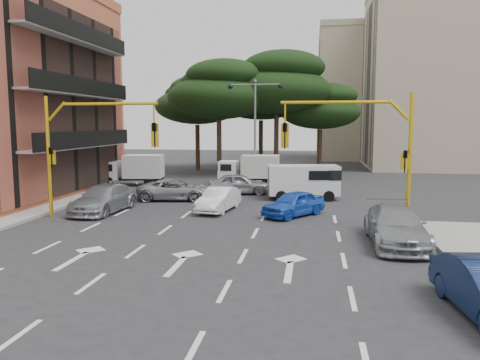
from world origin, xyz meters
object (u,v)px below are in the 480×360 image
(signal_mast_right, at_px, (368,141))
(box_truck_a, at_px, (132,170))
(car_silver_cross_a, at_px, (175,190))
(signal_mast_left, at_px, (82,139))
(street_lamp_center, at_px, (255,113))
(van_white, at_px, (303,182))
(car_silver_wagon, at_px, (104,199))
(car_silver_cross_b, at_px, (239,184))
(car_blue_compact, at_px, (294,204))
(car_white_hatch, at_px, (219,199))
(car_silver_parked, at_px, (396,226))
(box_truck_b, at_px, (249,170))

(signal_mast_right, height_order, box_truck_a, signal_mast_right)
(car_silver_cross_a, bearing_deg, signal_mast_left, 144.81)
(street_lamp_center, bearing_deg, car_silver_cross_a, -115.62)
(signal_mast_left, distance_m, van_white, 13.25)
(car_silver_wagon, bearing_deg, van_white, 33.91)
(car_silver_cross_b, distance_m, box_truck_a, 9.10)
(signal_mast_right, relative_size, car_silver_cross_b, 1.49)
(car_silver_wagon, bearing_deg, car_blue_compact, 7.00)
(signal_mast_left, distance_m, box_truck_a, 12.34)
(street_lamp_center, distance_m, car_silver_cross_a, 10.22)
(street_lamp_center, height_order, box_truck_a, street_lamp_center)
(signal_mast_left, height_order, car_white_hatch, signal_mast_left)
(signal_mast_left, relative_size, street_lamp_center, 0.77)
(signal_mast_left, xyz_separation_m, car_blue_compact, (10.27, 2.03, -3.25))
(car_silver_cross_a, bearing_deg, car_silver_cross_b, -58.28)
(van_white, relative_size, box_truck_a, 0.91)
(car_blue_compact, xyz_separation_m, car_silver_parked, (4.14, -5.03, 0.09))
(car_silver_wagon, bearing_deg, box_truck_a, 107.97)
(car_white_hatch, distance_m, car_silver_cross_b, 6.12)
(car_white_hatch, xyz_separation_m, car_silver_parked, (8.15, -5.76, 0.10))
(signal_mast_left, bearing_deg, box_truck_b, 64.46)
(car_white_hatch, relative_size, van_white, 0.89)
(street_lamp_center, distance_m, car_silver_cross_b, 7.00)
(car_blue_compact, bearing_deg, box_truck_b, 145.82)
(signal_mast_right, height_order, car_silver_cross_b, signal_mast_right)
(car_blue_compact, height_order, car_silver_cross_b, car_silver_cross_b)
(car_silver_cross_b, bearing_deg, box_truck_a, 63.27)
(street_lamp_center, bearing_deg, car_silver_cross_b, -94.53)
(signal_mast_right, relative_size, car_silver_wagon, 1.22)
(car_silver_wagon, distance_m, van_white, 11.86)
(street_lamp_center, bearing_deg, car_white_hatch, -92.79)
(car_white_hatch, height_order, car_silver_cross_a, car_silver_cross_a)
(signal_mast_right, bearing_deg, car_white_hatch, 159.46)
(car_silver_wagon, bearing_deg, street_lamp_center, 66.74)
(signal_mast_right, xyz_separation_m, car_silver_parked, (0.80, -3.00, -3.16))
(car_blue_compact, xyz_separation_m, car_silver_cross_b, (-3.87, 6.84, 0.05))
(car_blue_compact, bearing_deg, van_white, 123.71)
(car_silver_cross_a, height_order, van_white, van_white)
(street_lamp_center, height_order, car_white_hatch, street_lamp_center)
(car_silver_cross_a, xyz_separation_m, car_silver_cross_b, (3.49, 3.00, 0.06))
(car_silver_cross_a, bearing_deg, signal_mast_right, -127.63)
(car_white_hatch, distance_m, car_silver_wagon, 6.06)
(box_truck_b, bearing_deg, street_lamp_center, -36.21)
(car_blue_compact, distance_m, van_white, 5.42)
(van_white, bearing_deg, signal_mast_right, 12.81)
(car_silver_parked, relative_size, box_truck_b, 1.09)
(car_silver_wagon, bearing_deg, signal_mast_right, -2.41)
(street_lamp_center, xyz_separation_m, box_truck_a, (-9.00, -2.17, -4.27))
(car_silver_parked, bearing_deg, car_silver_cross_b, 123.65)
(car_white_hatch, relative_size, car_silver_cross_b, 0.94)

